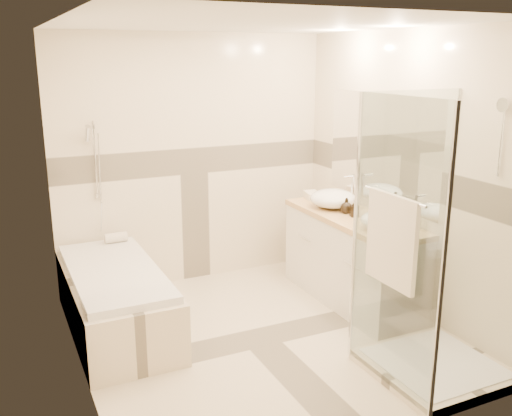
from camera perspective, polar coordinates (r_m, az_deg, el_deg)
name	(u,v)px	position (r m, az deg, el deg)	size (l,w,h in m)	color
room	(264,190)	(4.46, 0.78, 1.81)	(2.82, 3.02, 2.52)	beige
bathtub	(116,296)	(5.02, -13.86, -8.58)	(0.75, 1.70, 0.56)	beige
vanity	(352,259)	(5.47, 9.57, -5.01)	(0.58, 1.62, 0.85)	silver
shower_enclosure	(420,309)	(4.35, 16.04, -9.67)	(0.96, 0.93, 2.04)	beige
vessel_sink_near	(333,198)	(5.57, 7.70, 0.95)	(0.44, 0.44, 0.18)	white
vessel_sink_far	(383,220)	(4.96, 12.61, -1.19)	(0.38, 0.38, 0.15)	white
faucet_near	(352,187)	(5.66, 9.56, 2.05)	(0.13, 0.03, 0.31)	silver
faucet_far	(404,208)	(5.07, 14.59, -0.05)	(0.11, 0.03, 0.27)	silver
amenity_bottle_a	(354,208)	(5.28, 9.82, -0.03)	(0.07, 0.07, 0.16)	black
amenity_bottle_b	(346,206)	(5.38, 9.03, 0.24)	(0.11, 0.11, 0.15)	black
folded_towels	(312,195)	(5.90, 5.63, 1.28)	(0.13, 0.22, 0.07)	white
rolled_towel	(116,238)	(5.57, -13.84, -2.89)	(0.09, 0.09, 0.21)	white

